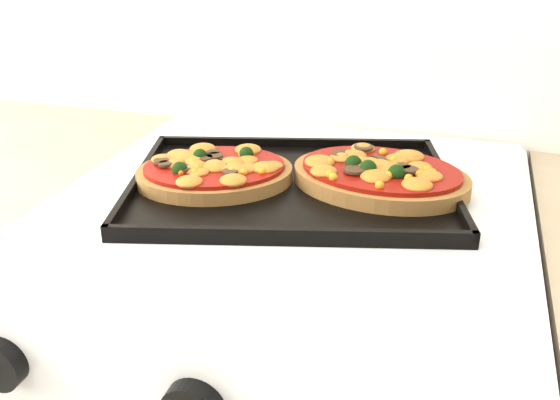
% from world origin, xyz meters
% --- Properties ---
extents(control_panel, '(0.60, 0.02, 0.09)m').
position_xyz_m(control_panel, '(-0.01, 1.39, 0.85)').
color(control_panel, silver).
rests_on(control_panel, stove).
extents(knob_left, '(0.05, 0.02, 0.05)m').
position_xyz_m(knob_left, '(-0.19, 1.37, 0.85)').
color(knob_left, black).
rests_on(knob_left, control_panel).
extents(baking_tray, '(0.47, 0.40, 0.02)m').
position_xyz_m(baking_tray, '(-0.01, 1.72, 0.92)').
color(baking_tray, black).
rests_on(baking_tray, stove).
extents(pizza_left, '(0.25, 0.23, 0.03)m').
position_xyz_m(pizza_left, '(-0.11, 1.70, 0.93)').
color(pizza_left, '#9C6636').
rests_on(pizza_left, baking_tray).
extents(pizza_right, '(0.25, 0.20, 0.03)m').
position_xyz_m(pizza_right, '(0.10, 1.75, 0.94)').
color(pizza_right, '#9C6636').
rests_on(pizza_right, baking_tray).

